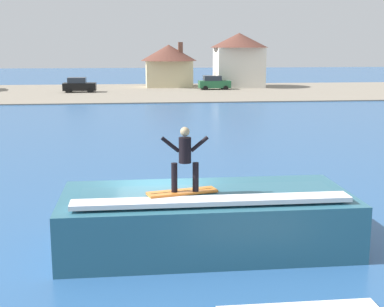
% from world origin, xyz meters
% --- Properties ---
extents(ground_plane, '(260.00, 260.00, 0.00)m').
position_xyz_m(ground_plane, '(0.00, 0.00, 0.00)').
color(ground_plane, '#2B588E').
extents(wave_crest, '(7.87, 3.57, 1.70)m').
position_xyz_m(wave_crest, '(1.20, -1.43, 0.80)').
color(wave_crest, '#2C6275').
rests_on(wave_crest, ground_plane).
extents(surfboard, '(1.90, 0.89, 0.06)m').
position_xyz_m(surfboard, '(0.49, -1.98, 1.73)').
color(surfboard, orange).
rests_on(surfboard, wave_crest).
extents(surfer, '(1.23, 0.32, 1.69)m').
position_xyz_m(surfer, '(0.55, -2.05, 2.71)').
color(surfer, black).
rests_on(surfer, surfboard).
extents(shoreline_bank, '(120.00, 27.15, 0.11)m').
position_xyz_m(shoreline_bank, '(0.00, 50.96, 0.06)').
color(shoreline_bank, gray).
rests_on(shoreline_bank, ground_plane).
extents(car_near_shore, '(3.90, 2.27, 1.86)m').
position_xyz_m(car_near_shore, '(-6.94, 50.67, 0.95)').
color(car_near_shore, black).
rests_on(car_near_shore, ground_plane).
extents(car_far_shore, '(3.98, 2.31, 1.86)m').
position_xyz_m(car_far_shore, '(9.79, 53.17, 0.95)').
color(car_far_shore, '#23663D').
rests_on(car_far_shore, ground_plane).
extents(house_gabled_white, '(7.80, 7.80, 7.29)m').
position_xyz_m(house_gabled_white, '(13.78, 57.07, 4.16)').
color(house_gabled_white, silver).
rests_on(house_gabled_white, ground_plane).
extents(house_small_cottage, '(7.62, 7.62, 6.09)m').
position_xyz_m(house_small_cottage, '(4.41, 58.41, 3.37)').
color(house_small_cottage, beige).
rests_on(house_small_cottage, ground_plane).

